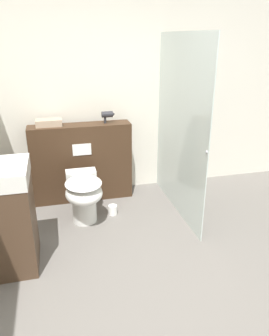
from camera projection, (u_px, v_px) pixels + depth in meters
The scene contains 9 objects.
ground_plane at pixel (170, 306), 2.55m from camera, with size 12.00×12.00×0.00m, color slate.
wall_back at pixel (113, 96), 4.12m from camera, with size 8.00×0.06×2.50m.
partition_panel at pixel (82, 163), 4.09m from camera, with size 1.22×0.27×0.97m.
shower_glass at pixel (179, 128), 3.65m from camera, with size 0.04×1.49×2.00m.
toilet at pixel (84, 195), 3.58m from camera, with size 0.40×0.60×0.54m.
sink_vanity at pixel (0, 218), 2.83m from camera, with size 0.57×0.54×1.11m.
hair_drier at pixel (108, 115), 3.94m from camera, with size 0.16×0.07×0.14m.
folded_towel at pixel (49, 123), 3.83m from camera, with size 0.30×0.17×0.08m.
spare_toilet_roll at pixel (113, 210), 3.84m from camera, with size 0.10×0.10×0.11m.
Camera 1 is at (-0.74, -1.83, 1.95)m, focal length 35.00 mm.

